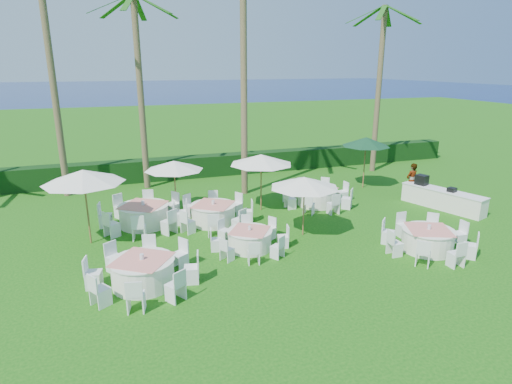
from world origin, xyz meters
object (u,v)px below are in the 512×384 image
Objects in this scene: umbrella_d at (261,159)px; umbrella_a at (83,176)px; banquet_table_c at (428,239)px; umbrella_c at (174,165)px; banquet_table_b at (250,239)px; umbrella_b at (305,182)px; banquet_table_f at (317,196)px; banquet_table_d at (144,215)px; staff_person at (412,181)px; buffet_table at (442,198)px; banquet_table_e at (213,213)px; umbrella_green at (366,142)px; banquet_table_a at (143,271)px.

umbrella_a is at bearing -168.05° from umbrella_d.
umbrella_c is (-7.74, 6.87, 1.74)m from banquet_table_c.
umbrella_d is at bearing 64.97° from banquet_table_b.
banquet_table_c reaches higher than banquet_table_b.
umbrella_b is 3.39m from umbrella_d.
banquet_table_f is (4.53, 3.72, 0.06)m from banquet_table_b.
banquet_table_d is 1.99× the size of staff_person.
umbrella_d reaches higher than banquet_table_c.
umbrella_b reaches higher than buffet_table.
banquet_table_b is 1.00× the size of umbrella_d.
banquet_table_b is at bearing -171.65° from buffet_table.
umbrella_b is (5.68, -3.04, 1.63)m from banquet_table_d.
staff_person reaches higher than banquet_table_e.
staff_person is (7.48, -0.79, -1.44)m from umbrella_d.
banquet_table_b is at bearing -145.88° from umbrella_green.
umbrella_a is 1.02× the size of umbrella_d.
banquet_table_c is 0.89× the size of banquet_table_d.
umbrella_c is at bearing 111.64° from banquet_table_b.
umbrella_c is 0.93× the size of umbrella_green.
buffet_table is at bearing -15.87° from umbrella_c.
staff_person is at bearing 1.05° from banquet_table_e.
banquet_table_f is (5.14, 0.79, -0.00)m from banquet_table_e.
banquet_table_f is at bearing 0.85° from banquet_table_d.
banquet_table_f is at bearing 102.87° from banquet_table_c.
umbrella_a is 1.62× the size of staff_person.
banquet_table_e is at bearing 53.95° from banquet_table_a.
banquet_table_d is at bearing 147.93° from banquet_table_c.
umbrella_d is at bearing 176.11° from banquet_table_f.
umbrella_c is (-1.86, 4.70, 1.78)m from banquet_table_b.
buffet_table is at bearing 93.43° from staff_person.
buffet_table is at bearing -24.13° from banquet_table_f.
staff_person is at bearing -8.07° from umbrella_c.
buffet_table reaches higher than banquet_table_f.
staff_person is (12.64, -0.49, 0.42)m from banquet_table_d.
banquet_table_a is at bearing -167.96° from buffet_table.
banquet_table_b is at bearing -47.21° from banquet_table_d.
umbrella_b reaches higher than banquet_table_e.
staff_person reaches higher than banquet_table_c.
banquet_table_a is 1.26× the size of umbrella_b.
umbrella_green is (5.86, 4.99, 0.38)m from umbrella_b.
banquet_table_a reaches higher than banquet_table_b.
umbrella_b is at bearing 142.26° from banquet_table_c.
banquet_table_c is (9.68, -0.71, -0.02)m from banquet_table_a.
umbrella_c is (1.94, 6.15, 1.72)m from banquet_table_a.
umbrella_green is at bearing 14.51° from umbrella_d.
umbrella_a is (-4.76, -0.55, 2.10)m from banquet_table_e.
umbrella_green reaches higher than umbrella_d.
umbrella_a is 14.78m from staff_person.
umbrella_c is (-4.21, 4.13, 0.06)m from umbrella_b.
umbrella_d is at bearing -12.12° from umbrella_c.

